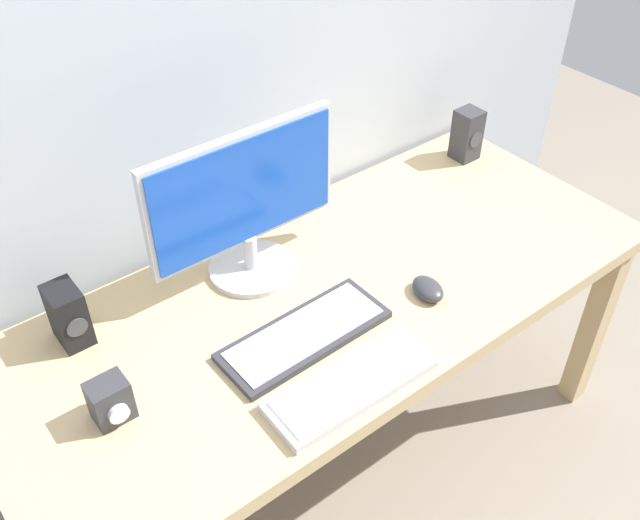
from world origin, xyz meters
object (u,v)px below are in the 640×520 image
object	(u,v)px
speaker_right	(467,135)
audio_controller	(111,401)
speaker_left	(68,315)
monitor	(245,203)
keyboard_secondary	(351,384)
keyboard_primary	(305,335)
mouse	(428,289)
desk	(330,313)

from	to	relation	value
speaker_right	audio_controller	bearing A→B (deg)	-168.98
speaker_left	audio_controller	bearing A→B (deg)	-95.68
speaker_right	audio_controller	size ratio (longest dim) A/B	1.62
monitor	keyboard_secondary	size ratio (longest dim) A/B	1.32
keyboard_primary	mouse	size ratio (longest dim) A/B	4.23
keyboard_secondary	speaker_left	bearing A→B (deg)	128.90
monitor	keyboard_secondary	world-z (taller)	monitor
monitor	speaker_left	bearing A→B (deg)	174.63
keyboard_primary	speaker_right	distance (m)	0.96
monitor	keyboard_secondary	distance (m)	0.52
speaker_left	keyboard_secondary	bearing A→B (deg)	-51.10
audio_controller	speaker_left	bearing A→B (deg)	84.32
desk	audio_controller	size ratio (longest dim) A/B	17.13
monitor	mouse	xyz separation A→B (m)	(0.30, -0.36, -0.19)
mouse	desk	bearing A→B (deg)	151.22
keyboard_primary	audio_controller	distance (m)	0.47
speaker_left	speaker_right	bearing A→B (deg)	-0.28
keyboard_secondary	mouse	size ratio (longest dim) A/B	3.99
desk	keyboard_secondary	xyz separation A→B (m)	(-0.17, -0.28, 0.09)
desk	speaker_right	world-z (taller)	speaker_right
mouse	speaker_left	size ratio (longest dim) A/B	0.66
speaker_right	audio_controller	xyz separation A→B (m)	(-1.36, -0.27, -0.03)
desk	speaker_left	world-z (taller)	speaker_left
mouse	audio_controller	distance (m)	0.81
desk	keyboard_primary	xyz separation A→B (m)	(-0.15, -0.09, 0.09)
desk	keyboard_secondary	bearing A→B (deg)	-120.73
desk	speaker_right	bearing A→B (deg)	17.60
desk	monitor	bearing A→B (deg)	120.32
keyboard_primary	audio_controller	size ratio (longest dim) A/B	4.12
mouse	speaker_right	world-z (taller)	speaker_right
monitor	speaker_left	size ratio (longest dim) A/B	3.46
mouse	speaker_left	world-z (taller)	speaker_left
speaker_right	keyboard_secondary	bearing A→B (deg)	-150.49
keyboard_secondary	audio_controller	xyz separation A→B (m)	(-0.45, 0.25, 0.04)
desk	speaker_right	size ratio (longest dim) A/B	10.58
monitor	keyboard_secondary	xyz separation A→B (m)	(-0.05, -0.48, -0.20)
monitor	audio_controller	xyz separation A→B (m)	(-0.50, -0.23, -0.16)
keyboard_secondary	speaker_right	world-z (taller)	speaker_right
speaker_right	keyboard_primary	bearing A→B (deg)	-159.87
speaker_right	audio_controller	world-z (taller)	speaker_right
keyboard_primary	keyboard_secondary	xyz separation A→B (m)	(-0.01, -0.19, 0.00)
audio_controller	mouse	bearing A→B (deg)	-9.62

